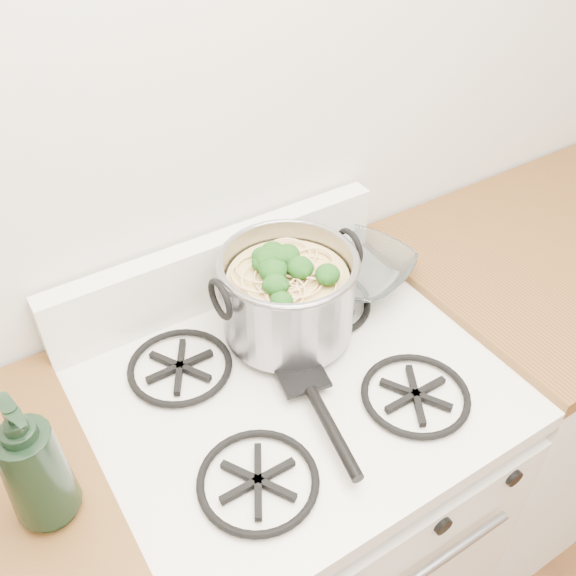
{
  "coord_description": "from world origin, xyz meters",
  "views": [
    {
      "loc": [
        -0.45,
        0.59,
        1.84
      ],
      "look_at": [
        0.06,
        1.39,
        1.03
      ],
      "focal_mm": 40.0,
      "sensor_mm": 36.0,
      "label": 1
    }
  ],
  "objects_px": {
    "gas_range": "(295,514)",
    "glass_bowl": "(354,275)",
    "spatula": "(299,369)",
    "stock_pot": "(288,295)",
    "bottle": "(31,461)"
  },
  "relations": [
    {
      "from": "spatula",
      "to": "bottle",
      "type": "xyz_separation_m",
      "value": [
        -0.48,
        -0.03,
        0.12
      ]
    },
    {
      "from": "gas_range",
      "to": "bottle",
      "type": "distance_m",
      "value": 0.77
    },
    {
      "from": "gas_range",
      "to": "spatula",
      "type": "xyz_separation_m",
      "value": [
        0.01,
        0.01,
        0.5
      ]
    },
    {
      "from": "glass_bowl",
      "to": "stock_pot",
      "type": "bearing_deg",
      "value": -166.25
    },
    {
      "from": "stock_pot",
      "to": "spatula",
      "type": "height_order",
      "value": "stock_pot"
    },
    {
      "from": "spatula",
      "to": "glass_bowl",
      "type": "height_order",
      "value": "glass_bowl"
    },
    {
      "from": "gas_range",
      "to": "glass_bowl",
      "type": "height_order",
      "value": "glass_bowl"
    },
    {
      "from": "gas_range",
      "to": "stock_pot",
      "type": "bearing_deg",
      "value": 64.08
    },
    {
      "from": "gas_range",
      "to": "bottle",
      "type": "bearing_deg",
      "value": -177.34
    },
    {
      "from": "stock_pot",
      "to": "bottle",
      "type": "distance_m",
      "value": 0.55
    },
    {
      "from": "glass_bowl",
      "to": "gas_range",
      "type": "bearing_deg",
      "value": -146.63
    },
    {
      "from": "gas_range",
      "to": "spatula",
      "type": "relative_size",
      "value": 2.98
    },
    {
      "from": "glass_bowl",
      "to": "bottle",
      "type": "xyz_separation_m",
      "value": [
        -0.74,
        -0.2,
        0.11
      ]
    },
    {
      "from": "gas_range",
      "to": "glass_bowl",
      "type": "relative_size",
      "value": 9.48
    },
    {
      "from": "spatula",
      "to": "stock_pot",
      "type": "bearing_deg",
      "value": 78.45
    }
  ]
}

